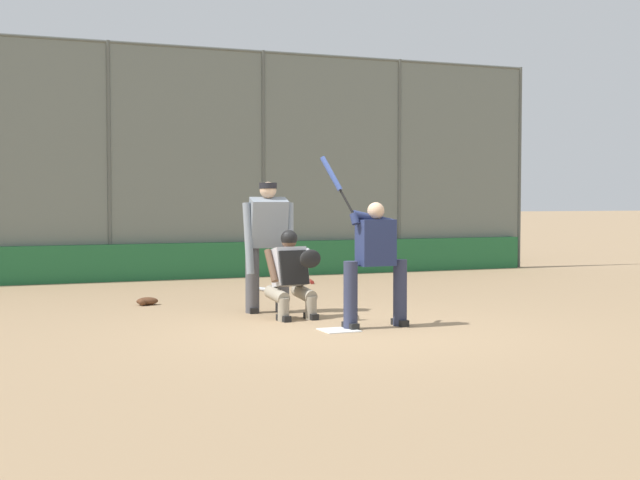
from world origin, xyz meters
The scene contains 11 objects.
ground_plane centered at (0.00, 0.00, 0.00)m, with size 160.00×160.00×0.00m, color #9E7F5B.
home_plate_marker centered at (0.00, 0.00, 0.01)m, with size 0.43×0.43×0.01m, color white.
backstop_fence centered at (0.00, -7.55, 2.39)m, with size 15.64×0.08×4.60m.
padding_wall centered at (0.00, -7.45, 0.36)m, with size 15.25×0.18×0.71m, color #236638.
bleachers_beyond centered at (-2.91, -10.40, 0.59)m, with size 10.89×3.05×1.80m.
batter_at_plate centered at (-0.52, -0.08, 0.84)m, with size 1.03×0.60×2.12m.
catcher_behind_plate centered at (0.16, -1.20, 0.61)m, with size 0.64×0.75×1.18m.
umpire_home centered at (0.25, -1.91, 0.99)m, with size 0.74×0.50×1.83m.
spare_bat_near_backstop centered at (-0.58, -4.73, 0.03)m, with size 0.33×0.81×0.07m.
spare_bat_by_padding centered at (-1.90, -5.80, 0.03)m, with size 0.24×0.80×0.07m.
fielding_glove_on_dirt centered at (1.65, -3.43, 0.06)m, with size 0.32×0.25×0.12m.
Camera 1 is at (4.22, 9.82, 1.60)m, focal length 50.00 mm.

